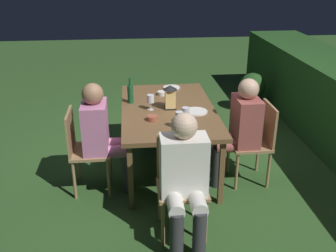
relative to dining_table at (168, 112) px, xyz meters
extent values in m
plane|color=#2D5123|center=(0.00, 0.00, -0.68)|extent=(16.00, 16.00, 0.00)
cube|color=brown|center=(0.00, 0.00, 0.03)|extent=(1.73, 1.01, 0.04)
cube|color=brown|center=(-0.80, -0.44, -0.34)|extent=(0.05, 0.05, 0.68)
cube|color=brown|center=(0.80, -0.44, -0.34)|extent=(0.05, 0.05, 0.68)
cube|color=brown|center=(-0.80, 0.44, -0.34)|extent=(0.05, 0.05, 0.68)
cube|color=brown|center=(0.80, 0.44, -0.34)|extent=(0.05, 0.05, 0.68)
cube|color=#9E7A51|center=(0.39, 0.83, -0.24)|extent=(0.42, 0.40, 0.03)
cube|color=#9E7A51|center=(0.39, 1.01, -0.02)|extent=(0.40, 0.02, 0.42)
cylinder|color=#9E7A51|center=(0.57, 0.66, -0.47)|extent=(0.03, 0.03, 0.42)
cylinder|color=#9E7A51|center=(0.21, 0.66, -0.47)|extent=(0.03, 0.03, 0.42)
cylinder|color=#9E7A51|center=(0.57, 1.00, -0.47)|extent=(0.03, 0.03, 0.42)
cylinder|color=#9E7A51|center=(0.21, 1.00, -0.47)|extent=(0.03, 0.03, 0.42)
cube|color=#9E4C47|center=(0.39, 0.77, 0.02)|extent=(0.38, 0.24, 0.50)
sphere|color=#D1A889|center=(0.39, 0.77, 0.37)|extent=(0.21, 0.21, 0.21)
cylinder|color=#9E4C47|center=(0.48, 0.63, -0.21)|extent=(0.13, 0.36, 0.13)
cylinder|color=#9E4C47|center=(0.30, 0.63, -0.21)|extent=(0.13, 0.36, 0.13)
cylinder|color=#333338|center=(0.48, 0.47, -0.45)|extent=(0.11, 0.11, 0.45)
cylinder|color=#333338|center=(0.30, 0.47, -0.45)|extent=(0.11, 0.11, 0.45)
cube|color=#9E7A51|center=(0.39, -0.83, -0.24)|extent=(0.42, 0.40, 0.03)
cube|color=#9E7A51|center=(0.39, -1.01, -0.02)|extent=(0.40, 0.02, 0.42)
cylinder|color=#9E7A51|center=(0.21, -0.66, -0.47)|extent=(0.03, 0.03, 0.42)
cylinder|color=#9E7A51|center=(0.57, -0.66, -0.47)|extent=(0.03, 0.03, 0.42)
cylinder|color=#9E7A51|center=(0.21, -1.00, -0.47)|extent=(0.03, 0.03, 0.42)
cylinder|color=#9E7A51|center=(0.57, -1.00, -0.47)|extent=(0.03, 0.03, 0.42)
cube|color=#C675A3|center=(0.39, -0.77, 0.02)|extent=(0.38, 0.24, 0.50)
sphere|color=#997051|center=(0.39, -0.77, 0.37)|extent=(0.21, 0.21, 0.21)
cylinder|color=#C675A3|center=(0.30, -0.63, -0.21)|extent=(0.13, 0.36, 0.13)
cylinder|color=#C675A3|center=(0.48, -0.63, -0.21)|extent=(0.13, 0.36, 0.13)
cylinder|color=#333338|center=(0.30, -0.47, -0.45)|extent=(0.11, 0.11, 0.45)
cylinder|color=#333338|center=(0.48, -0.47, -0.45)|extent=(0.11, 0.11, 0.45)
cube|color=#9E7A51|center=(1.19, 0.00, -0.24)|extent=(0.40, 0.42, 0.03)
cube|color=#9E7A51|center=(1.00, 0.00, -0.02)|extent=(0.03, 0.40, 0.42)
cylinder|color=#9E7A51|center=(1.36, 0.18, -0.47)|extent=(0.03, 0.03, 0.42)
cylinder|color=#9E7A51|center=(1.36, -0.18, -0.47)|extent=(0.03, 0.03, 0.42)
cylinder|color=#9E7A51|center=(1.02, 0.18, -0.47)|extent=(0.03, 0.03, 0.42)
cylinder|color=#9E7A51|center=(1.02, -0.18, -0.47)|extent=(0.03, 0.03, 0.42)
cube|color=white|center=(1.25, 0.00, 0.02)|extent=(0.24, 0.38, 0.50)
sphere|color=beige|center=(1.25, 0.00, 0.37)|extent=(0.21, 0.21, 0.21)
cylinder|color=white|center=(1.39, 0.09, -0.21)|extent=(0.36, 0.13, 0.13)
cylinder|color=white|center=(1.39, -0.09, -0.21)|extent=(0.36, 0.13, 0.13)
cylinder|color=#333338|center=(1.55, 0.09, -0.45)|extent=(0.11, 0.11, 0.45)
cylinder|color=#333338|center=(1.55, -0.09, -0.45)|extent=(0.11, 0.11, 0.45)
cube|color=black|center=(0.02, 0.02, 0.06)|extent=(0.12, 0.12, 0.01)
cube|color=#F9D17A|center=(0.02, 0.02, 0.17)|extent=(0.11, 0.11, 0.20)
cone|color=black|center=(0.02, 0.02, 0.29)|extent=(0.15, 0.15, 0.05)
cylinder|color=#195128|center=(-0.20, -0.40, 0.15)|extent=(0.07, 0.07, 0.20)
cylinder|color=#195128|center=(-0.20, -0.40, 0.30)|extent=(0.03, 0.03, 0.09)
cylinder|color=silver|center=(0.46, 0.13, 0.05)|extent=(0.06, 0.06, 0.00)
cylinder|color=silver|center=(0.46, 0.13, 0.10)|extent=(0.01, 0.01, 0.08)
cylinder|color=silver|center=(0.46, 0.13, 0.18)|extent=(0.08, 0.08, 0.08)
cylinder|color=maroon|center=(0.46, 0.13, 0.15)|extent=(0.07, 0.07, 0.03)
cylinder|color=silver|center=(0.04, -0.19, 0.05)|extent=(0.06, 0.06, 0.00)
cylinder|color=silver|center=(0.04, -0.19, 0.10)|extent=(0.01, 0.01, 0.08)
cylinder|color=silver|center=(0.04, -0.19, 0.18)|extent=(0.08, 0.08, 0.08)
cylinder|color=maroon|center=(0.04, -0.19, 0.15)|extent=(0.07, 0.07, 0.03)
cylinder|color=silver|center=(0.57, 0.05, 0.05)|extent=(0.06, 0.06, 0.00)
cylinder|color=silver|center=(0.57, 0.05, 0.10)|extent=(0.01, 0.01, 0.08)
cylinder|color=silver|center=(0.57, 0.05, 0.18)|extent=(0.08, 0.08, 0.08)
cylinder|color=maroon|center=(0.57, 0.05, 0.15)|extent=(0.07, 0.07, 0.03)
cylinder|color=white|center=(0.16, 0.28, 0.06)|extent=(0.25, 0.25, 0.01)
cylinder|color=white|center=(-0.70, 0.12, 0.06)|extent=(0.21, 0.21, 0.01)
cylinder|color=#9E5138|center=(0.34, -0.19, 0.08)|extent=(0.11, 0.11, 0.05)
cylinder|color=#424C1E|center=(0.34, -0.19, 0.09)|extent=(0.10, 0.10, 0.01)
cylinder|color=silver|center=(-0.44, -0.03, 0.07)|extent=(0.11, 0.11, 0.05)
cylinder|color=tan|center=(-0.44, -0.03, 0.08)|extent=(0.10, 0.10, 0.01)
cylinder|color=brown|center=(-1.68, 1.50, -0.56)|extent=(0.30, 0.30, 0.23)
sphere|color=#234C1E|center=(-1.68, 1.50, -0.27)|extent=(0.41, 0.41, 0.41)
camera|label=1|loc=(3.96, -0.40, 1.55)|focal=41.34mm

